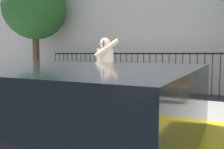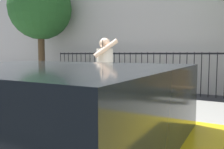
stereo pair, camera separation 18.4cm
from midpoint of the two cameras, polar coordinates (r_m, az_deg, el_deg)
name	(u,v)px [view 1 (the left image)]	position (r m, az deg, el deg)	size (l,w,h in m)	color
sidewalk	(145,115)	(5.71, 7.01, -9.85)	(28.00, 4.40, 0.15)	gray
iron_fence	(179,68)	(9.09, 15.44, 1.60)	(12.03, 0.04, 1.60)	black
pedestrian_on_phone	(105,72)	(4.91, -2.77, 0.50)	(0.66, 0.71, 1.72)	beige
street_tree_mid	(35,8)	(11.95, -18.71, 15.06)	(2.95, 2.95, 5.17)	#4C3823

